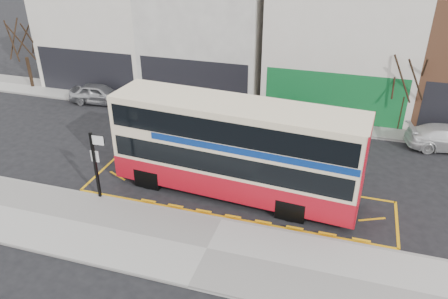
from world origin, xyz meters
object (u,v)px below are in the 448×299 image
(car_silver, at_px, (99,94))
(double_decker_bus, at_px, (236,148))
(street_tree_left, at_px, (20,29))
(street_tree_right, at_px, (410,65))
(bus_stop_post, at_px, (96,160))
(car_grey, at_px, (293,121))

(car_silver, bearing_deg, double_decker_bus, -129.03)
(street_tree_left, bearing_deg, car_silver, -10.46)
(car_silver, height_order, street_tree_right, street_tree_right)
(double_decker_bus, height_order, street_tree_right, street_tree_right)
(double_decker_bus, height_order, car_silver, double_decker_bus)
(bus_stop_post, height_order, street_tree_right, street_tree_right)
(double_decker_bus, relative_size, street_tree_left, 1.77)
(car_grey, height_order, street_tree_right, street_tree_right)
(double_decker_bus, bearing_deg, street_tree_left, 158.10)
(bus_stop_post, distance_m, street_tree_right, 17.50)
(street_tree_right, bearing_deg, car_grey, -160.92)
(bus_stop_post, distance_m, street_tree_left, 17.05)
(double_decker_bus, xyz_separation_m, car_grey, (1.49, 7.15, -1.58))
(street_tree_left, distance_m, street_tree_right, 25.62)
(street_tree_right, bearing_deg, car_silver, -175.93)
(car_silver, xyz_separation_m, car_grey, (13.26, -0.70, 0.07))
(car_grey, bearing_deg, bus_stop_post, 133.88)
(car_silver, distance_m, car_grey, 13.28)
(bus_stop_post, height_order, car_silver, bus_stop_post)
(double_decker_bus, bearing_deg, bus_stop_post, -153.29)
(double_decker_bus, bearing_deg, car_grey, 82.74)
(double_decker_bus, height_order, bus_stop_post, double_decker_bus)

